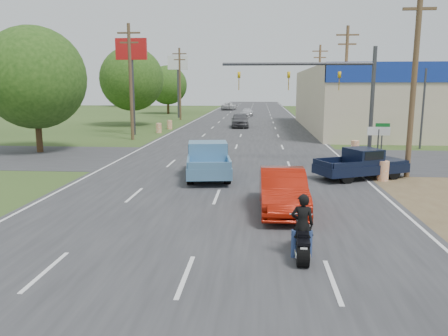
# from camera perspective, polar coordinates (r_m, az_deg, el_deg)

# --- Properties ---
(ground) EXTENTS (200.00, 200.00, 0.00)m
(ground) POSITION_cam_1_polar(r_m,az_deg,el_deg) (11.21, -5.06, -13.97)
(ground) COLOR #2F471C
(ground) RESTS_ON ground
(main_road) EXTENTS (15.00, 180.00, 0.02)m
(main_road) POSITION_cam_1_polar(r_m,az_deg,el_deg) (50.29, 2.59, 5.25)
(main_road) COLOR #2D2D30
(main_road) RESTS_ON ground
(cross_road) EXTENTS (120.00, 10.00, 0.02)m
(cross_road) POSITION_cam_1_polar(r_m,az_deg,el_deg) (28.48, 0.99, 1.18)
(cross_road) COLOR #2D2D30
(cross_road) RESTS_ON ground
(utility_pole_1) EXTENTS (2.00, 0.28, 10.00)m
(utility_pole_1) POSITION_cam_1_polar(r_m,az_deg,el_deg) (24.32, 23.63, 11.27)
(utility_pole_1) COLOR #4C3823
(utility_pole_1) RESTS_ON ground
(utility_pole_2) EXTENTS (2.00, 0.28, 10.00)m
(utility_pole_2) POSITION_cam_1_polar(r_m,az_deg,el_deg) (41.77, 15.58, 11.09)
(utility_pole_2) COLOR #4C3823
(utility_pole_2) RESTS_ON ground
(utility_pole_3) EXTENTS (2.00, 0.28, 10.00)m
(utility_pole_3) POSITION_cam_1_polar(r_m,az_deg,el_deg) (59.55, 12.30, 10.96)
(utility_pole_3) COLOR #4C3823
(utility_pole_3) RESTS_ON ground
(utility_pole_5) EXTENTS (2.00, 0.28, 10.00)m
(utility_pole_5) POSITION_cam_1_polar(r_m,az_deg,el_deg) (39.69, -12.12, 11.29)
(utility_pole_5) COLOR #4C3823
(utility_pole_5) RESTS_ON ground
(utility_pole_6) EXTENTS (2.00, 0.28, 10.00)m
(utility_pole_6) POSITION_cam_1_polar(r_m,az_deg,el_deg) (63.07, -5.78, 11.10)
(utility_pole_6) COLOR #4C3823
(utility_pole_6) RESTS_ON ground
(tree_0) EXTENTS (7.14, 7.14, 8.84)m
(tree_0) POSITION_cam_1_polar(r_m,az_deg,el_deg) (33.94, -23.51, 10.74)
(tree_0) COLOR #422D19
(tree_0) RESTS_ON ground
(tree_1) EXTENTS (7.56, 7.56, 9.36)m
(tree_1) POSITION_cam_1_polar(r_m,az_deg,el_deg) (54.25, -11.97, 11.30)
(tree_1) COLOR #422D19
(tree_1) RESTS_ON ground
(tree_2) EXTENTS (6.72, 6.72, 8.32)m
(tree_2) POSITION_cam_1_polar(r_m,az_deg,el_deg) (77.71, -7.37, 10.69)
(tree_2) COLOR #422D19
(tree_2) RESTS_ON ground
(tree_5) EXTENTS (7.98, 7.98, 9.88)m
(tree_5) POSITION_cam_1_polar(r_m,az_deg,el_deg) (108.78, 20.02, 10.58)
(tree_5) COLOR #422D19
(tree_5) RESTS_ON ground
(tree_6) EXTENTS (8.82, 8.82, 10.92)m
(tree_6) POSITION_cam_1_polar(r_m,az_deg,el_deg) (109.76, -12.45, 11.28)
(tree_6) COLOR #422D19
(tree_6) RESTS_ON ground
(barrel_0) EXTENTS (0.56, 0.56, 1.00)m
(barrel_0) POSITION_cam_1_polar(r_m,az_deg,el_deg) (23.28, 20.05, -0.35)
(barrel_0) COLOR orange
(barrel_0) RESTS_ON ground
(barrel_1) EXTENTS (0.56, 0.56, 1.00)m
(barrel_1) POSITION_cam_1_polar(r_m,az_deg,el_deg) (31.53, 16.73, 2.55)
(barrel_1) COLOR orange
(barrel_1) RESTS_ON ground
(barrel_2) EXTENTS (0.56, 0.56, 1.00)m
(barrel_2) POSITION_cam_1_polar(r_m,az_deg,el_deg) (45.42, -8.51, 5.20)
(barrel_2) COLOR orange
(barrel_2) RESTS_ON ground
(barrel_3) EXTENTS (0.56, 0.56, 1.00)m
(barrel_3) POSITION_cam_1_polar(r_m,az_deg,el_deg) (49.25, -7.11, 5.64)
(barrel_3) COLOR orange
(barrel_3) RESTS_ON ground
(pole_sign_left_near) EXTENTS (3.00, 0.35, 9.20)m
(pole_sign_left_near) POSITION_cam_1_polar(r_m,az_deg,el_deg) (43.87, -11.97, 13.62)
(pole_sign_left_near) COLOR #3F3F44
(pole_sign_left_near) RESTS_ON ground
(pole_sign_left_far) EXTENTS (3.00, 0.35, 9.20)m
(pole_sign_left_far) POSITION_cam_1_polar(r_m,az_deg,el_deg) (67.22, -6.05, 12.64)
(pole_sign_left_far) COLOR #3F3F44
(pole_sign_left_far) RESTS_ON ground
(lane_sign) EXTENTS (1.20, 0.08, 2.52)m
(lane_sign) POSITION_cam_1_polar(r_m,az_deg,el_deg) (25.04, 19.50, 3.65)
(lane_sign) COLOR #3F3F44
(lane_sign) RESTS_ON ground
(street_name_sign) EXTENTS (0.80, 0.08, 2.61)m
(street_name_sign) POSITION_cam_1_polar(r_m,az_deg,el_deg) (26.67, 19.90, 3.38)
(street_name_sign) COLOR #3F3F44
(street_name_sign) RESTS_ON ground
(signal_mast) EXTENTS (9.12, 0.40, 7.00)m
(signal_mast) POSITION_cam_1_polar(r_m,az_deg,el_deg) (27.35, 13.37, 10.60)
(signal_mast) COLOR #3F3F44
(signal_mast) RESTS_ON ground
(red_convertible) EXTENTS (1.77, 4.84, 1.58)m
(red_convertible) POSITION_cam_1_polar(r_m,az_deg,el_deg) (16.59, 7.67, -2.98)
(red_convertible) COLOR #961406
(red_convertible) RESTS_ON ground
(motorcycle) EXTENTS (0.65, 2.10, 1.07)m
(motorcycle) POSITION_cam_1_polar(r_m,az_deg,el_deg) (12.26, 10.13, -9.52)
(motorcycle) COLOR black
(motorcycle) RESTS_ON ground
(rider) EXTENTS (0.64, 0.43, 1.72)m
(rider) POSITION_cam_1_polar(r_m,az_deg,el_deg) (12.18, 10.17, -7.73)
(rider) COLOR black
(rider) RESTS_ON ground
(blue_pickup) EXTENTS (2.89, 5.80, 1.84)m
(blue_pickup) POSITION_cam_1_polar(r_m,az_deg,el_deg) (22.79, -2.13, 1.16)
(blue_pickup) COLOR black
(blue_pickup) RESTS_ON ground
(navy_pickup) EXTENTS (5.04, 3.67, 1.56)m
(navy_pickup) POSITION_cam_1_polar(r_m,az_deg,el_deg) (23.44, 17.69, 0.58)
(navy_pickup) COLOR black
(navy_pickup) RESTS_ON ground
(distant_car_grey) EXTENTS (2.27, 5.01, 1.67)m
(distant_car_grey) POSITION_cam_1_polar(r_m,az_deg,el_deg) (51.10, 2.07, 6.26)
(distant_car_grey) COLOR #4D4D51
(distant_car_grey) RESTS_ON ground
(distant_car_silver) EXTENTS (2.12, 4.45, 1.25)m
(distant_car_silver) POSITION_cam_1_polar(r_m,az_deg,el_deg) (70.33, 3.03, 7.26)
(distant_car_silver) COLOR silver
(distant_car_silver) RESTS_ON ground
(distant_car_white) EXTENTS (3.11, 5.63, 1.49)m
(distant_car_white) POSITION_cam_1_polar(r_m,az_deg,el_deg) (89.96, 0.67, 8.06)
(distant_car_white) COLOR silver
(distant_car_white) RESTS_ON ground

